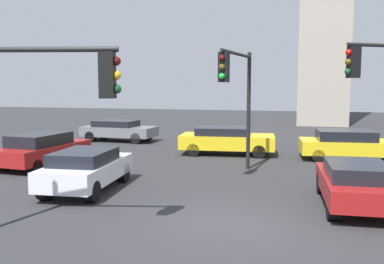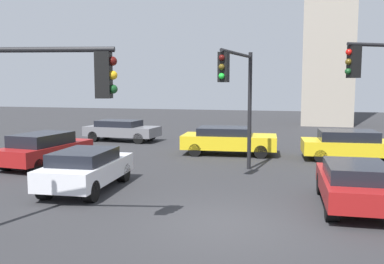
# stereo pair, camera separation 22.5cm
# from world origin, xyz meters

# --- Properties ---
(ground_plane) EXTENTS (98.67, 98.67, 0.00)m
(ground_plane) POSITION_xyz_m (0.00, 0.00, 0.00)
(ground_plane) COLOR #2D2D30
(traffic_light_1) EXTENTS (0.71, 3.71, 4.81)m
(traffic_light_1) POSITION_xyz_m (-0.60, 5.45, 3.49)
(traffic_light_1) COLOR black
(traffic_light_1) RESTS_ON ground_plane
(traffic_light_2) EXTENTS (3.64, 0.98, 4.60)m
(traffic_light_2) POSITION_xyz_m (-3.90, -2.06, 3.23)
(traffic_light_2) COLOR black
(traffic_light_2) RESTS_ON ground_plane
(car_0) EXTENTS (4.72, 2.44, 1.39)m
(car_0) POSITION_xyz_m (3.96, 10.53, 0.73)
(car_0) COLOR yellow
(car_0) RESTS_ON ground_plane
(car_2) EXTENTS (4.87, 2.53, 1.38)m
(car_2) POSITION_xyz_m (-1.89, 10.64, 0.75)
(car_2) COLOR yellow
(car_2) RESTS_ON ground_plane
(car_3) EXTENTS (2.24, 4.64, 1.43)m
(car_3) POSITION_xyz_m (-9.06, 5.58, 0.74)
(car_3) COLOR maroon
(car_3) RESTS_ON ground_plane
(car_4) EXTENTS (4.66, 2.20, 1.31)m
(car_4) POSITION_xyz_m (-9.32, 13.92, 0.72)
(car_4) COLOR slate
(car_4) RESTS_ON ground_plane
(car_5) EXTENTS (2.13, 4.16, 1.36)m
(car_5) POSITION_xyz_m (-5.09, 2.18, 0.74)
(car_5) COLOR silver
(car_5) RESTS_ON ground_plane
(car_6) EXTENTS (2.03, 4.14, 1.31)m
(car_6) POSITION_xyz_m (3.28, 2.35, 0.71)
(car_6) COLOR maroon
(car_6) RESTS_ON ground_plane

